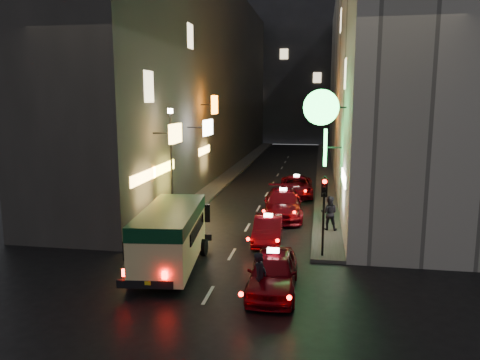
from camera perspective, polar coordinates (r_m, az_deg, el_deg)
The scene contains 15 objects.
ground at distance 13.72m, azimuth -8.10°, elevation -20.36°, with size 120.00×120.00×0.00m, color black.
building_left at distance 46.80m, azimuth -4.90°, elevation 12.42°, with size 7.50×52.00×18.00m.
building_right at distance 45.49m, azimuth 15.47°, elevation 12.19°, with size 8.13×52.00×18.00m.
building_far at distance 77.45m, azimuth 7.17°, elevation 12.84°, with size 30.00×10.00×22.00m, color #37373C.
sidewalk_left at distance 46.46m, azimuth -0.26°, elevation 1.44°, with size 1.50×52.00×0.15m, color #4D4B48.
sidewalk_right at distance 45.76m, azimuth 10.28°, elevation 1.15°, with size 1.50×52.00×0.15m, color #4D4B48.
minibus at distance 19.23m, azimuth -8.46°, elevation -6.19°, with size 2.72×6.11×2.54m.
taxi_near at distance 17.15m, azimuth 4.03°, elevation -10.76°, with size 2.31×5.39×1.87m.
taxi_second at distance 22.78m, azimuth 3.43°, elevation -5.81°, with size 2.11×4.71×1.64m.
taxi_third at distance 27.61m, azimuth 5.26°, elevation -2.64°, with size 2.84×5.98×2.02m.
taxi_far at distance 33.73m, azimuth 6.89°, elevation -0.58°, with size 2.36×5.21×1.79m.
pedestrian_crossing at distance 16.21m, azimuth 2.47°, elevation -11.42°, with size 0.66×0.43×2.01m, color black.
pedestrian_sidewalk at distance 24.72m, azimuth 10.83°, elevation -3.70°, with size 0.76×0.48×2.02m, color black.
traffic_light at distance 20.16m, azimuth 10.21°, elevation -2.31°, with size 0.26×0.43×3.50m.
lamp_post at distance 25.72m, azimuth -8.37°, elevation 2.70°, with size 0.28×0.28×6.22m.
Camera 1 is at (3.78, -11.25, 6.89)m, focal length 35.00 mm.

